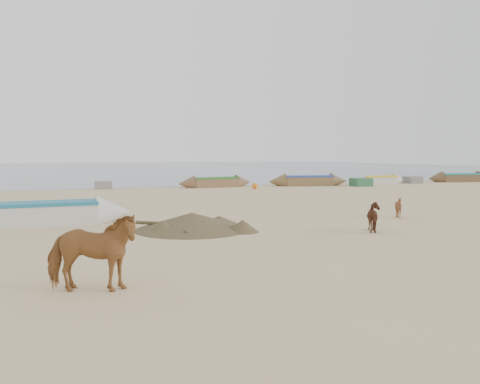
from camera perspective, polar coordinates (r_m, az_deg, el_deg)
name	(u,v)px	position (r m, az deg, el deg)	size (l,w,h in m)	color
ground	(281,231)	(15.50, 5.06, -4.80)	(140.00, 140.00, 0.00)	tan
sea	(106,167)	(96.11, -16.06, 2.90)	(160.00, 160.00, 0.00)	slate
cow_adult	(91,253)	(9.02, -17.68, -7.06)	(0.79, 1.74, 1.47)	#956030
calf_front	(399,207)	(19.61, 18.78, -1.79)	(0.69, 0.78, 0.86)	brown
calf_right	(376,217)	(16.01, 16.29, -2.96)	(0.94, 0.80, 0.94)	#502A1A
near_canoe	(46,213)	(18.12, -22.60, -2.43)	(5.99, 1.30, 0.84)	beige
debris_pile	(192,221)	(15.86, -5.89, -3.54)	(3.88, 3.88, 0.57)	brown
waterline_canoes	(208,183)	(35.12, -3.94, 1.10)	(60.36, 3.64, 0.84)	brown
beach_clutter	(228,184)	(35.05, -1.48, 0.94)	(44.03, 5.04, 0.64)	#306A3A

